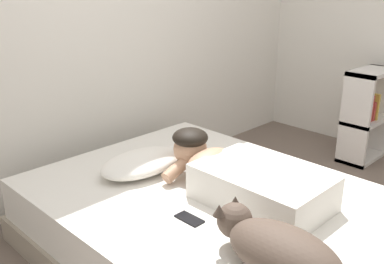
{
  "coord_description": "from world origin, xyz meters",
  "views": [
    {
      "loc": [
        -1.64,
        -1.17,
        1.47
      ],
      "look_at": [
        0.01,
        0.47,
        0.64
      ],
      "focal_mm": 41.78,
      "sensor_mm": 36.0,
      "label": 1
    }
  ],
  "objects": [
    {
      "name": "back_wall",
      "position": [
        -0.0,
        1.42,
        1.25
      ],
      "size": [
        4.22,
        0.12,
        2.5
      ],
      "color": "silver",
      "rests_on": "ground"
    },
    {
      "name": "bed",
      "position": [
        -0.09,
        0.16,
        0.19
      ],
      "size": [
        1.48,
        2.07,
        0.39
      ],
      "color": "gray",
      "rests_on": "ground"
    },
    {
      "name": "pillow",
      "position": [
        -0.19,
        0.69,
        0.44
      ],
      "size": [
        0.52,
        0.32,
        0.11
      ],
      "primitive_type": "ellipsoid",
      "color": "white",
      "rests_on": "bed"
    },
    {
      "name": "person_lying",
      "position": [
        -0.01,
        0.12,
        0.49
      ],
      "size": [
        0.43,
        0.92,
        0.27
      ],
      "color": "silver",
      "rests_on": "bed"
    },
    {
      "name": "dog",
      "position": [
        -0.4,
        -0.39,
        0.49
      ],
      "size": [
        0.26,
        0.58,
        0.21
      ],
      "color": "#4C3D33",
      "rests_on": "bed"
    },
    {
      "name": "coffee_cup",
      "position": [
        0.08,
        0.68,
        0.42
      ],
      "size": [
        0.12,
        0.09,
        0.07
      ],
      "color": "white",
      "rests_on": "bed"
    },
    {
      "name": "cell_phone",
      "position": [
        -0.36,
        0.12,
        0.39
      ],
      "size": [
        0.07,
        0.14,
        0.01
      ],
      "primitive_type": "cube",
      "color": "black",
      "rests_on": "bed"
    },
    {
      "name": "bookshelf",
      "position": [
        1.79,
        0.27,
        0.38
      ],
      "size": [
        0.45,
        0.24,
        0.75
      ],
      "color": "silver",
      "rests_on": "ground"
    }
  ]
}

